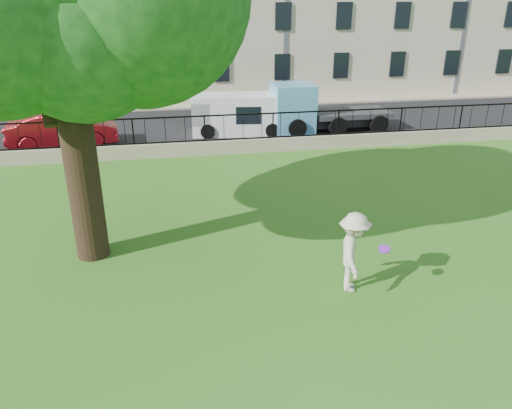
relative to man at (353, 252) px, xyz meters
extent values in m
plane|color=#2F6618|center=(-2.50, -0.64, -0.98)|extent=(120.00, 120.00, 0.00)
cube|color=gray|center=(-2.50, 11.36, -0.68)|extent=(50.00, 0.40, 0.60)
cube|color=black|center=(-2.50, 11.36, -0.35)|extent=(50.00, 0.05, 0.06)
cube|color=black|center=(-2.50, 11.36, 0.72)|extent=(50.00, 0.05, 0.06)
cube|color=black|center=(-2.50, 16.06, -0.97)|extent=(60.00, 9.00, 0.01)
cube|color=gray|center=(-2.50, 21.26, -0.92)|extent=(60.00, 1.40, 0.12)
cylinder|color=black|center=(-6.25, 2.83, 1.32)|extent=(0.84, 0.84, 4.61)
imported|color=beige|center=(0.00, 0.00, 0.00)|extent=(1.07, 1.42, 1.96)
cylinder|color=purple|center=(0.61, -0.32, 0.20)|extent=(0.31, 0.31, 0.12)
imported|color=maroon|center=(-8.77, 13.76, -0.19)|extent=(4.97, 2.22, 1.58)
cube|color=silver|center=(-0.50, 14.61, -0.01)|extent=(4.81, 2.35, 1.94)
cube|color=#5EB1DC|center=(4.00, 14.38, 0.22)|extent=(5.77, 2.12, 2.41)
camera|label=1|loc=(-4.02, -9.65, 5.56)|focal=35.00mm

